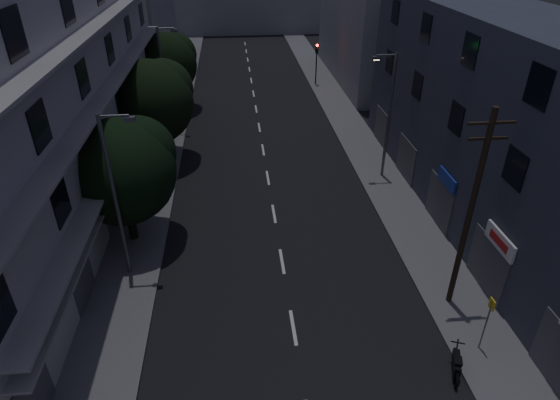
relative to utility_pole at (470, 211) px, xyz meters
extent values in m
plane|color=black|center=(-7.11, 17.71, -4.87)|extent=(160.00, 160.00, 0.00)
cube|color=#565659|center=(-14.61, 17.71, -4.79)|extent=(3.00, 90.00, 0.15)
cube|color=#565659|center=(0.39, 17.71, -4.79)|extent=(3.00, 90.00, 0.15)
cube|color=beige|center=(-7.11, -0.79, -4.86)|extent=(0.15, 2.00, 0.01)
cube|color=beige|center=(-7.11, 3.71, -4.86)|extent=(0.15, 2.00, 0.01)
cube|color=beige|center=(-7.11, 8.21, -4.86)|extent=(0.15, 2.00, 0.01)
cube|color=beige|center=(-7.11, 12.71, -4.86)|extent=(0.15, 2.00, 0.01)
cube|color=beige|center=(-7.11, 17.21, -4.86)|extent=(0.15, 2.00, 0.01)
cube|color=beige|center=(-7.11, 21.71, -4.86)|extent=(0.15, 2.00, 0.01)
cube|color=beige|center=(-7.11, 26.21, -4.86)|extent=(0.15, 2.00, 0.01)
cube|color=beige|center=(-7.11, 30.71, -4.86)|extent=(0.15, 2.00, 0.01)
cube|color=beige|center=(-7.11, 35.21, -4.86)|extent=(0.15, 2.00, 0.01)
cube|color=beige|center=(-7.11, 39.71, -4.86)|extent=(0.15, 2.00, 0.01)
cube|color=beige|center=(-7.11, 44.21, -4.86)|extent=(0.15, 2.00, 0.01)
cube|color=beige|center=(-7.11, 48.71, -4.86)|extent=(0.15, 2.00, 0.01)
cube|color=beige|center=(-7.11, 53.21, -4.86)|extent=(0.15, 2.00, 0.01)
cube|color=#9E9D99|center=(-19.11, 10.71, 2.13)|extent=(6.00, 36.00, 14.00)
cube|color=black|center=(-16.09, -4.29, -2.87)|extent=(0.06, 1.60, 1.60)
cube|color=black|center=(-16.09, 1.71, -2.87)|extent=(0.06, 1.60, 1.60)
cube|color=black|center=(-16.09, 7.71, -2.87)|extent=(0.06, 1.60, 1.60)
cube|color=black|center=(-16.09, 13.71, -2.87)|extent=(0.06, 1.60, 1.60)
cube|color=black|center=(-16.09, 19.71, -2.87)|extent=(0.06, 1.60, 1.60)
cube|color=black|center=(-16.09, 25.71, -2.87)|extent=(0.06, 1.60, 1.60)
cube|color=black|center=(-16.09, 1.71, 0.33)|extent=(0.06, 1.60, 1.60)
cube|color=black|center=(-16.09, 7.71, 0.33)|extent=(0.06, 1.60, 1.60)
cube|color=black|center=(-16.09, 13.71, 0.33)|extent=(0.06, 1.60, 1.60)
cube|color=black|center=(-16.09, 19.71, 0.33)|extent=(0.06, 1.60, 1.60)
cube|color=black|center=(-16.09, 25.71, 0.33)|extent=(0.06, 1.60, 1.60)
cube|color=black|center=(-16.09, 1.71, 3.53)|extent=(0.06, 1.60, 1.60)
cube|color=black|center=(-16.09, 7.71, 3.53)|extent=(0.06, 1.60, 1.60)
cube|color=black|center=(-16.09, 13.71, 3.53)|extent=(0.06, 1.60, 1.60)
cube|color=black|center=(-16.09, 19.71, 3.53)|extent=(0.06, 1.60, 1.60)
cube|color=black|center=(-16.09, 25.71, 3.53)|extent=(0.06, 1.60, 1.60)
cube|color=black|center=(-16.09, 1.71, 6.73)|extent=(0.06, 1.60, 1.60)
cube|color=black|center=(-16.09, 7.71, 6.73)|extent=(0.06, 1.60, 1.60)
cube|color=gray|center=(-15.61, 10.71, -0.87)|extent=(1.00, 32.40, 0.12)
cube|color=gray|center=(-15.61, 10.71, 2.33)|extent=(1.00, 32.40, 0.12)
cube|color=gray|center=(-15.61, 10.71, 5.53)|extent=(1.00, 32.40, 0.12)
cube|color=gray|center=(-15.71, 10.71, -1.77)|extent=(0.80, 32.40, 0.12)
cube|color=#424247|center=(-16.08, -4.29, -3.47)|extent=(0.06, 2.40, 2.40)
cube|color=#424247|center=(-16.08, 1.71, -3.47)|extent=(0.06, 2.40, 2.40)
cube|color=#424247|center=(-16.08, 7.71, -3.47)|extent=(0.06, 2.40, 2.40)
cube|color=#424247|center=(-16.08, 13.71, -3.47)|extent=(0.06, 2.40, 2.40)
cube|color=#424247|center=(-16.08, 19.71, -3.47)|extent=(0.06, 2.40, 2.40)
cube|color=#424247|center=(-16.08, 25.71, -3.47)|extent=(0.06, 2.40, 2.40)
cube|color=#2E313E|center=(4.89, 6.71, 0.63)|extent=(6.00, 28.00, 11.00)
cube|color=black|center=(1.87, 0.71, 1.43)|extent=(0.06, 1.40, 1.50)
cube|color=black|center=(1.87, 6.21, 1.43)|extent=(0.06, 1.40, 1.50)
cube|color=black|center=(1.87, 11.71, 1.43)|extent=(0.06, 1.40, 1.50)
cube|color=black|center=(1.87, 17.21, 1.43)|extent=(0.06, 1.40, 1.50)
cube|color=black|center=(1.87, 0.71, 4.73)|extent=(0.06, 1.40, 1.50)
cube|color=black|center=(1.87, 6.21, 4.73)|extent=(0.06, 1.40, 1.50)
cube|color=black|center=(1.87, 11.71, 4.73)|extent=(0.06, 1.40, 1.50)
cube|color=black|center=(1.87, 17.21, 4.73)|extent=(0.06, 1.40, 1.50)
cube|color=#424247|center=(1.86, 0.71, -3.47)|extent=(0.06, 3.00, 2.60)
cube|color=#424247|center=(1.86, 6.21, -3.47)|extent=(0.06, 3.00, 2.60)
cube|color=#424247|center=(1.86, 11.71, -3.47)|extent=(0.06, 3.00, 2.60)
cube|color=#424247|center=(1.86, 17.21, -3.47)|extent=(0.06, 3.00, 2.60)
cube|color=silver|center=(1.79, 0.21, -1.77)|extent=(0.12, 2.20, 0.80)
cube|color=#B21414|center=(1.71, 0.21, -1.77)|extent=(0.02, 1.40, 0.36)
cube|color=navy|center=(1.79, 5.71, -1.77)|extent=(0.12, 2.00, 0.70)
cube|color=slate|center=(4.89, 34.71, 1.63)|extent=(6.00, 20.00, 13.00)
cylinder|color=black|center=(-14.80, 6.40, -2.93)|extent=(0.44, 0.44, 3.58)
sphere|color=black|center=(-14.80, 6.40, -0.78)|extent=(5.37, 5.37, 5.37)
sphere|color=black|center=(-14.00, 7.07, -0.11)|extent=(3.76, 3.76, 3.76)
sphere|color=black|center=(-15.47, 5.86, -0.38)|extent=(3.49, 3.49, 3.49)
cylinder|color=black|center=(-14.64, 16.15, -2.83)|extent=(0.44, 0.44, 3.77)
sphere|color=black|center=(-14.64, 16.15, -0.57)|extent=(5.68, 5.68, 5.68)
sphere|color=black|center=(-13.78, 16.86, 0.14)|extent=(3.98, 3.98, 3.98)
sphere|color=black|center=(-15.35, 15.59, -0.14)|extent=(3.69, 3.69, 3.69)
cylinder|color=black|center=(-14.81, 26.85, -2.93)|extent=(0.44, 0.44, 3.58)
sphere|color=black|center=(-14.81, 26.85, -0.78)|extent=(5.35, 5.35, 5.35)
sphere|color=black|center=(-14.01, 27.52, -0.11)|extent=(3.74, 3.74, 3.74)
sphere|color=black|center=(-15.48, 26.32, -0.38)|extent=(3.48, 3.48, 3.48)
cylinder|color=black|center=(-0.50, 32.73, -3.12)|extent=(0.12, 0.12, 3.20)
cube|color=black|center=(-0.50, 32.73, -1.07)|extent=(0.28, 0.22, 0.90)
sphere|color=#FF0C05|center=(-0.50, 32.58, -0.74)|extent=(0.22, 0.22, 0.22)
sphere|color=#3F330C|center=(-0.50, 32.58, -1.04)|extent=(0.22, 0.22, 0.22)
sphere|color=black|center=(-0.50, 32.58, -1.34)|extent=(0.22, 0.22, 0.22)
cylinder|color=black|center=(-13.63, 33.69, -3.12)|extent=(0.12, 0.12, 3.20)
cube|color=black|center=(-13.63, 33.69, -1.07)|extent=(0.28, 0.22, 0.90)
sphere|color=black|center=(-13.63, 33.54, -0.74)|extent=(0.22, 0.22, 0.22)
sphere|color=#3F330C|center=(-13.63, 33.54, -1.04)|extent=(0.22, 0.22, 0.22)
sphere|color=#0CFF26|center=(-13.63, 33.54, -1.34)|extent=(0.22, 0.22, 0.22)
cylinder|color=slate|center=(-14.52, 3.49, -0.72)|extent=(0.18, 0.18, 8.00)
cylinder|color=slate|center=(-13.92, 3.49, 3.18)|extent=(1.20, 0.10, 0.10)
cube|color=slate|center=(-13.32, 3.49, 3.03)|extent=(0.45, 0.25, 0.18)
cube|color=#4C4C4C|center=(-13.32, 3.49, 2.93)|extent=(0.35, 0.18, 0.04)
cylinder|color=#55575C|center=(0.50, 12.09, -0.72)|extent=(0.18, 0.18, 8.00)
cylinder|color=#55575C|center=(-0.10, 12.09, 3.18)|extent=(1.20, 0.10, 0.10)
cube|color=#55575C|center=(-0.70, 12.09, 3.03)|extent=(0.45, 0.25, 0.18)
cube|color=#FFD88C|center=(-0.70, 12.09, 2.93)|extent=(0.35, 0.18, 0.04)
cylinder|color=#595B61|center=(-14.39, 21.55, -0.72)|extent=(0.18, 0.18, 8.00)
cylinder|color=#595B61|center=(-13.79, 21.55, 3.18)|extent=(1.20, 0.10, 0.10)
cube|color=#595B61|center=(-13.19, 21.55, 3.03)|extent=(0.45, 0.25, 0.18)
cube|color=#4C4C4C|center=(-13.19, 21.55, 2.93)|extent=(0.35, 0.18, 0.04)
cylinder|color=black|center=(0.00, 0.00, -0.22)|extent=(0.24, 0.24, 9.00)
cube|color=black|center=(0.00, 0.00, 3.68)|extent=(1.80, 0.10, 0.10)
cube|color=black|center=(0.00, 0.00, 3.08)|extent=(1.50, 0.10, 0.10)
cylinder|color=#595B60|center=(0.08, -2.74, -3.47)|extent=(0.06, 0.06, 2.50)
cube|color=yellow|center=(0.08, -2.74, -2.42)|extent=(0.05, 0.35, 0.45)
torus|color=black|center=(-1.52, -4.20, -4.59)|extent=(0.32, 0.65, 0.65)
torus|color=black|center=(-1.13, -3.16, -4.59)|extent=(0.32, 0.65, 0.65)
cube|color=black|center=(-1.33, -3.68, -4.29)|extent=(0.57, 1.03, 0.32)
cube|color=black|center=(-1.38, -3.81, -4.05)|extent=(0.41, 0.49, 0.09)
cylinder|color=black|center=(-1.15, -3.21, -4.17)|extent=(0.19, 0.40, 0.78)
cube|color=black|center=(-1.12, -3.12, -3.90)|extent=(0.49, 0.21, 0.04)
camera|label=1|loc=(-9.11, -14.84, 9.81)|focal=30.00mm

